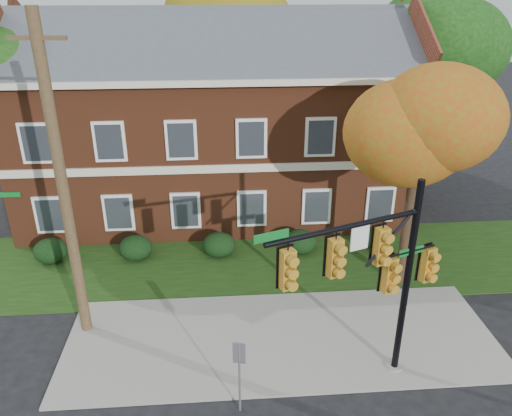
{
  "coord_description": "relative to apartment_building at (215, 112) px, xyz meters",
  "views": [
    {
      "loc": [
        -1.84,
        -12.05,
        10.76
      ],
      "look_at": [
        -0.69,
        3.0,
        3.88
      ],
      "focal_mm": 35.0,
      "sensor_mm": 36.0,
      "label": 1
    }
  ],
  "objects": [
    {
      "name": "hedge_right",
      "position": [
        3.5,
        -5.25,
        -4.46
      ],
      "size": [
        1.4,
        1.26,
        1.05
      ],
      "primitive_type": "ellipsoid",
      "color": "black",
      "rests_on": "ground"
    },
    {
      "name": "sign_post",
      "position": [
        0.5,
        -13.82,
        -3.41
      ],
      "size": [
        0.34,
        0.12,
        2.32
      ],
      "rotation": [
        0.0,
        0.0,
        -0.22
      ],
      "color": "slate",
      "rests_on": "ground"
    },
    {
      "name": "ground",
      "position": [
        2.0,
        -11.95,
        -4.99
      ],
      "size": [
        120.0,
        120.0,
        0.0
      ],
      "primitive_type": "plane",
      "color": "black",
      "rests_on": "ground"
    },
    {
      "name": "traffic_signal",
      "position": [
        4.21,
        -12.97,
        -1.15
      ],
      "size": [
        5.25,
        2.07,
        6.19
      ],
      "rotation": [
        0.0,
        0.0,
        0.35
      ],
      "color": "gray",
      "rests_on": "ground"
    },
    {
      "name": "hedge_far_right",
      "position": [
        7.0,
        -5.25,
        -4.46
      ],
      "size": [
        1.4,
        1.26,
        1.05
      ],
      "primitive_type": "ellipsoid",
      "color": "black",
      "rests_on": "ground"
    },
    {
      "name": "hedge_center",
      "position": [
        0.0,
        -5.25,
        -4.46
      ],
      "size": [
        1.4,
        1.26,
        1.05
      ],
      "primitive_type": "ellipsoid",
      "color": "black",
      "rests_on": "ground"
    },
    {
      "name": "hedge_far_left",
      "position": [
        -7.0,
        -5.25,
        -4.46
      ],
      "size": [
        1.4,
        1.26,
        1.05
      ],
      "primitive_type": "ellipsoid",
      "color": "black",
      "rests_on": "ground"
    },
    {
      "name": "utility_pole",
      "position": [
        -4.5,
        -9.95,
        0.19
      ],
      "size": [
        1.59,
        0.38,
        10.21
      ],
      "rotation": [
        0.0,
        0.0,
        -0.12
      ],
      "color": "#4A3422",
      "rests_on": "ground"
    },
    {
      "name": "apartment_building",
      "position": [
        0.0,
        0.0,
        0.0
      ],
      "size": [
        18.8,
        8.8,
        9.74
      ],
      "color": "brown",
      "rests_on": "ground"
    },
    {
      "name": "tree_right_rear",
      "position": [
        11.31,
        0.86,
        3.13
      ],
      "size": [
        6.3,
        5.95,
        10.62
      ],
      "color": "black",
      "rests_on": "ground"
    },
    {
      "name": "sidewalk",
      "position": [
        2.0,
        -10.95,
        -4.95
      ],
      "size": [
        14.0,
        5.0,
        0.08
      ],
      "primitive_type": "cube",
      "color": "gray",
      "rests_on": "ground"
    },
    {
      "name": "tree_near_right",
      "position": [
        7.22,
        -8.09,
        1.68
      ],
      "size": [
        4.5,
        4.25,
        8.58
      ],
      "color": "black",
      "rests_on": "ground"
    },
    {
      "name": "tree_far_rear",
      "position": [
        1.34,
        7.84,
        3.86
      ],
      "size": [
        6.84,
        6.46,
        11.52
      ],
      "color": "black",
      "rests_on": "ground"
    },
    {
      "name": "hedge_left",
      "position": [
        -3.5,
        -5.25,
        -4.46
      ],
      "size": [
        1.4,
        1.26,
        1.05
      ],
      "primitive_type": "ellipsoid",
      "color": "black",
      "rests_on": "ground"
    },
    {
      "name": "grass_strip",
      "position": [
        2.0,
        -5.95,
        -4.97
      ],
      "size": [
        30.0,
        6.0,
        0.04
      ],
      "primitive_type": "cube",
      "color": "#193811",
      "rests_on": "ground"
    }
  ]
}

